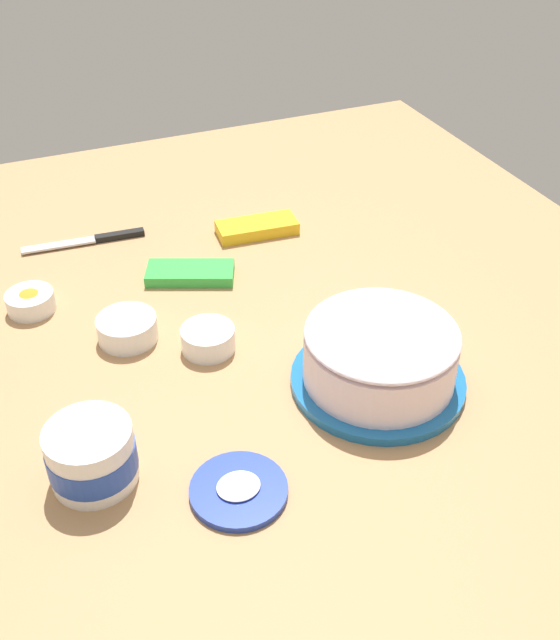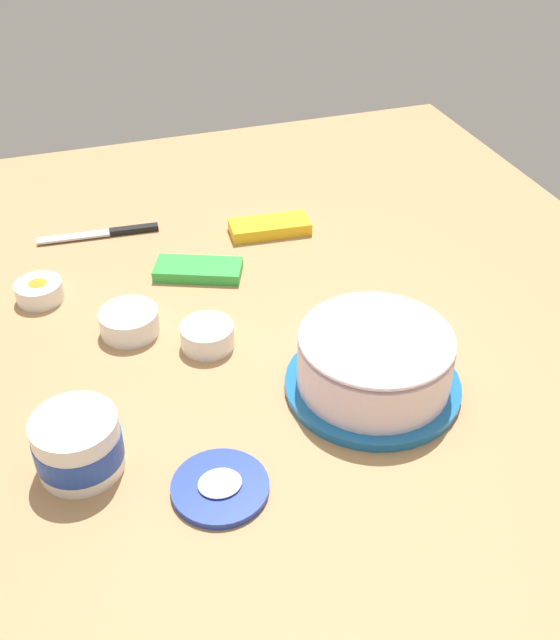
% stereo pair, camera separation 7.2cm
% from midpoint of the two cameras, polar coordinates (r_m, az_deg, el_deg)
% --- Properties ---
extents(ground_plane, '(1.54, 1.54, 0.00)m').
position_cam_midpoint_polar(ground_plane, '(1.28, -1.73, 0.51)').
color(ground_plane, tan).
extents(frosted_cake, '(0.26, 0.26, 0.11)m').
position_cam_midpoint_polar(frosted_cake, '(1.11, 9.07, -3.12)').
color(frosted_cake, '#1E6BB2').
rests_on(frosted_cake, ground_plane).
extents(frosting_tub, '(0.12, 0.12, 0.08)m').
position_cam_midpoint_polar(frosting_tub, '(1.01, -13.17, -9.18)').
color(frosting_tub, white).
rests_on(frosting_tub, ground_plane).
extents(frosting_tub_lid, '(0.13, 0.13, 0.02)m').
position_cam_midpoint_polar(frosting_tub_lid, '(0.99, -2.46, -12.62)').
color(frosting_tub_lid, '#233DAD').
rests_on(frosting_tub_lid, ground_plane).
extents(spreading_knife, '(0.24, 0.04, 0.01)m').
position_cam_midpoint_polar(spreading_knife, '(1.52, -11.53, 6.52)').
color(spreading_knife, silver).
rests_on(spreading_knife, ground_plane).
extents(sprinkle_bowl_green, '(0.10, 0.10, 0.04)m').
position_cam_midpoint_polar(sprinkle_bowl_green, '(1.24, -9.79, -0.13)').
color(sprinkle_bowl_green, white).
rests_on(sprinkle_bowl_green, ground_plane).
extents(sprinkle_bowl_pink, '(0.09, 0.09, 0.04)m').
position_cam_midpoint_polar(sprinkle_bowl_pink, '(1.20, -3.85, -1.16)').
color(sprinkle_bowl_pink, white).
rests_on(sprinkle_bowl_pink, ground_plane).
extents(sprinkle_bowl_orange, '(0.08, 0.08, 0.04)m').
position_cam_midpoint_polar(sprinkle_bowl_orange, '(1.35, -16.43, 2.15)').
color(sprinkle_bowl_orange, white).
rests_on(sprinkle_bowl_orange, ground_plane).
extents(candy_box_lower, '(0.17, 0.12, 0.02)m').
position_cam_midpoint_polar(candy_box_lower, '(1.38, -4.75, 3.81)').
color(candy_box_lower, green).
rests_on(candy_box_lower, ground_plane).
extents(candy_box_upper, '(0.16, 0.08, 0.02)m').
position_cam_midpoint_polar(candy_box_upper, '(1.50, 0.59, 7.07)').
color(candy_box_upper, yellow).
rests_on(candy_box_upper, ground_plane).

